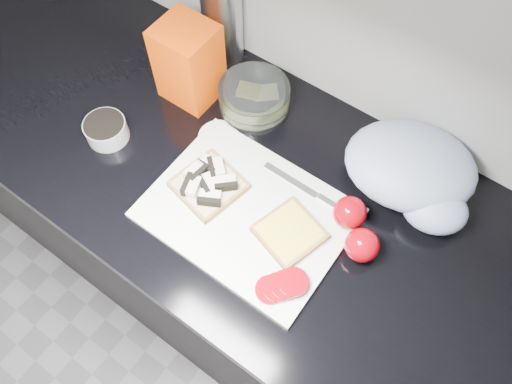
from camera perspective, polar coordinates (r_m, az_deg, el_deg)
base_cabinet at (r=1.50m, az=-0.85°, el=-7.47°), size 3.50×0.60×0.86m
countertop at (r=1.09m, az=-1.15°, el=1.32°), size 3.50×0.64×0.04m
cutting_board at (r=1.02m, az=-0.98°, el=-2.39°), size 0.40×0.30×0.01m
bread_left at (r=1.04m, az=-5.44°, el=0.96°), size 0.15×0.15×0.04m
bread_right at (r=0.99m, az=3.85°, el=-4.67°), size 0.15×0.15×0.02m
tomato_slices at (r=0.95m, az=2.97°, el=-10.64°), size 0.10×0.11×0.02m
knife at (r=1.04m, az=6.56°, el=-0.14°), size 0.20×0.02×0.01m
seed_tub at (r=1.16m, az=-16.78°, el=6.88°), size 0.09×0.09×0.05m
tub_lid at (r=1.13m, az=-4.32°, el=6.31°), size 0.12×0.12×0.01m
glass_bowl at (r=1.16m, az=-0.20°, el=10.68°), size 0.16×0.16×0.07m
bread_bag at (r=1.15m, az=-7.70°, el=14.45°), size 0.12×0.11×0.19m
steel_canister at (r=1.22m, az=-3.89°, el=19.29°), size 0.09×0.09×0.23m
grocery_bag at (r=1.06m, az=17.57°, el=2.24°), size 0.33×0.29×0.12m
whole_tomatoes at (r=1.00m, az=11.33°, el=-4.13°), size 0.12×0.12×0.07m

